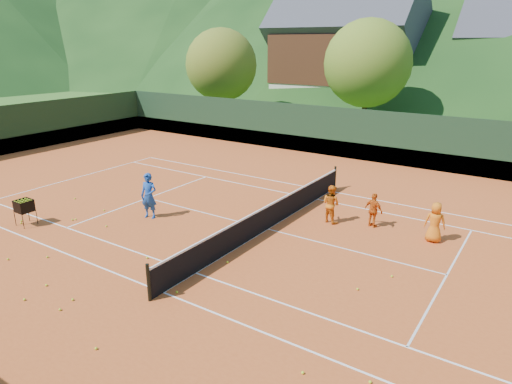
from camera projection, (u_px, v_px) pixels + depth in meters
The scene contains 34 objects.
ground at pixel (268, 230), 17.12m from camera, with size 400.00×400.00×0.00m, color #2B561A.
clay_court at pixel (268, 229), 17.11m from camera, with size 40.00×24.00×0.02m, color #B84C1D.
coach at pixel (149, 196), 17.95m from camera, with size 0.67×0.44×1.83m, color #18459D.
student_a at pixel (331, 204), 17.57m from camera, with size 0.73×0.57×1.49m, color orange.
student_b at pixel (374, 210), 17.12m from camera, with size 0.78×0.33×1.33m, color #CA5312.
student_c at pixel (435, 222), 15.83m from camera, with size 0.71×0.46×1.44m, color orange.
tennis_ball_0 at pixel (370, 382), 9.36m from camera, with size 0.07×0.07×0.07m, color #BBE726.
tennis_ball_1 at pixel (104, 210), 18.93m from camera, with size 0.07×0.07×0.07m, color #BBE726.
tennis_ball_2 at pixel (358, 289), 12.89m from camera, with size 0.07×0.07×0.07m, color #BBE726.
tennis_ball_3 at pixel (73, 300), 12.36m from camera, with size 0.07×0.07×0.07m, color #BBE726.
tennis_ball_4 at pixel (96, 348), 10.39m from camera, with size 0.07×0.07×0.07m, color #BBE726.
tennis_ball_5 at pixel (75, 198), 20.35m from camera, with size 0.07×0.07×0.07m, color #BBE726.
tennis_ball_6 at pixel (177, 292), 12.73m from camera, with size 0.07×0.07×0.07m, color #BBE726.
tennis_ball_7 at pixel (76, 219), 17.95m from camera, with size 0.07×0.07×0.07m, color #BBE726.
tennis_ball_8 at pixel (21, 221), 17.79m from camera, with size 0.07×0.07×0.07m, color #BBE726.
tennis_ball_9 at pixel (106, 226), 17.28m from camera, with size 0.07×0.07×0.07m, color #BBE726.
tennis_ball_11 at pixel (227, 262), 14.46m from camera, with size 0.07×0.07×0.07m, color #BBE726.
tennis_ball_12 at pixel (60, 310), 11.90m from camera, with size 0.07×0.07×0.07m, color #BBE726.
tennis_ball_13 at pixel (46, 285), 13.09m from camera, with size 0.07×0.07×0.07m, color #BBE726.
tennis_ball_15 at pixel (47, 257), 14.81m from camera, with size 0.07×0.07×0.07m, color #BBE726.
tennis_ball_16 at pixel (392, 276), 13.59m from camera, with size 0.07×0.07×0.07m, color #BBE726.
tennis_ball_17 at pixel (24, 299), 12.36m from camera, with size 0.07×0.07×0.07m, color #BBE726.
tennis_ball_18 at pixel (72, 220), 17.91m from camera, with size 0.07×0.07×0.07m, color #BBE726.
tennis_ball_19 at pixel (21, 223), 17.58m from camera, with size 0.07×0.07×0.07m, color #BBE726.
tennis_ball_20 at pixel (147, 258), 14.76m from camera, with size 0.07×0.07×0.07m, color #BBE726.
tennis_ball_21 at pixel (8, 259), 14.66m from camera, with size 0.07×0.07×0.07m, color #BBE726.
tennis_ball_22 at pixel (303, 373), 9.63m from camera, with size 0.07×0.07×0.07m, color #BBE726.
court_lines at pixel (268, 229), 17.11m from camera, with size 23.83×11.03×0.00m.
tennis_net at pixel (268, 217), 16.95m from camera, with size 0.10×12.07×1.10m.
perimeter_fence at pixel (268, 198), 16.72m from camera, with size 40.40×24.24×3.00m.
ball_hopper at pixel (24, 206), 17.28m from camera, with size 0.57×0.57×1.00m.
chalet_left at pixel (346, 53), 44.33m from camera, with size 13.80×9.93×12.92m.
tree_a at pixel (222, 65), 38.24m from camera, with size 6.00×6.00×7.88m.
tree_b at pixel (368, 64), 33.40m from camera, with size 6.40×6.40×8.40m.
Camera 1 is at (8.40, -13.40, 6.70)m, focal length 32.00 mm.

